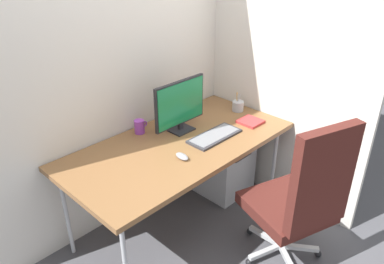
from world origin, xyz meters
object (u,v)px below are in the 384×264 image
at_px(notebook, 250,122).
at_px(mouse, 182,156).
at_px(coffee_mug, 140,127).
at_px(office_chair, 301,198).
at_px(monitor, 180,105).
at_px(keyboard, 215,136).
at_px(filing_cabinet, 218,158).
at_px(pen_holder, 238,106).

bearing_deg(notebook, mouse, -179.80).
bearing_deg(mouse, coffee_mug, 91.26).
height_order(office_chair, monitor, office_chair).
bearing_deg(notebook, keyboard, 173.71).
relative_size(office_chair, keyboard, 2.64).
bearing_deg(filing_cabinet, mouse, -158.37).
bearing_deg(keyboard, coffee_mug, 126.80).
distance_m(office_chair, keyboard, 0.75).
xyz_separation_m(filing_cabinet, pen_holder, (0.15, -0.07, 0.47)).
relative_size(notebook, coffee_mug, 1.54).
distance_m(pen_holder, coffee_mug, 0.87).
distance_m(filing_cabinet, keyboard, 0.61).
xyz_separation_m(notebook, coffee_mug, (-0.71, 0.49, 0.04)).
relative_size(keyboard, mouse, 3.87).
bearing_deg(filing_cabinet, monitor, 177.36).
bearing_deg(coffee_mug, office_chair, -74.12).
height_order(filing_cabinet, mouse, mouse).
distance_m(monitor, notebook, 0.59).
bearing_deg(pen_holder, coffee_mug, 161.48).
distance_m(filing_cabinet, notebook, 0.53).
bearing_deg(monitor, keyboard, -70.34).
xyz_separation_m(keyboard, pen_holder, (0.49, 0.17, 0.03)).
bearing_deg(mouse, filing_cabinet, 27.40).
distance_m(monitor, keyboard, 0.34).
bearing_deg(filing_cabinet, pen_holder, -24.84).
relative_size(mouse, pen_holder, 0.70).
relative_size(keyboard, coffee_mug, 3.86).
relative_size(filing_cabinet, keyboard, 1.42).
bearing_deg(monitor, coffee_mug, 142.38).
bearing_deg(pen_holder, office_chair, -118.50).
height_order(filing_cabinet, coffee_mug, coffee_mug).
distance_m(monitor, coffee_mug, 0.34).
height_order(mouse, notebook, mouse).
bearing_deg(office_chair, monitor, 95.40).
bearing_deg(notebook, office_chair, -118.10).
xyz_separation_m(filing_cabinet, keyboard, (-0.34, -0.24, 0.44)).
height_order(keyboard, coffee_mug, coffee_mug).
xyz_separation_m(pen_holder, notebook, (-0.12, -0.22, -0.03)).
xyz_separation_m(office_chair, mouse, (-0.37, 0.69, 0.17)).
xyz_separation_m(monitor, keyboard, (0.09, -0.26, -0.20)).
height_order(office_chair, notebook, office_chair).
height_order(office_chair, coffee_mug, office_chair).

